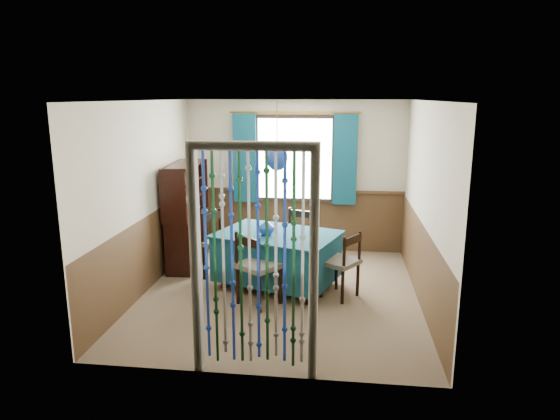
# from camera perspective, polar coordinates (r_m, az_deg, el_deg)

# --- Properties ---
(floor) EXTENTS (4.00, 4.00, 0.00)m
(floor) POSITION_cam_1_polar(r_m,az_deg,el_deg) (6.70, 0.01, -9.50)
(floor) COLOR brown
(floor) RESTS_ON ground
(ceiling) EXTENTS (4.00, 4.00, 0.00)m
(ceiling) POSITION_cam_1_polar(r_m,az_deg,el_deg) (6.20, 0.01, 12.40)
(ceiling) COLOR silver
(ceiling) RESTS_ON ground
(wall_back) EXTENTS (3.60, 0.00, 3.60)m
(wall_back) POSITION_cam_1_polar(r_m,az_deg,el_deg) (8.29, 1.70, 3.85)
(wall_back) COLOR beige
(wall_back) RESTS_ON ground
(wall_front) EXTENTS (3.60, 0.00, 3.60)m
(wall_front) POSITION_cam_1_polar(r_m,az_deg,el_deg) (4.42, -3.16, -4.31)
(wall_front) COLOR beige
(wall_front) RESTS_ON ground
(wall_left) EXTENTS (0.00, 4.00, 4.00)m
(wall_left) POSITION_cam_1_polar(r_m,az_deg,el_deg) (6.79, -15.25, 1.36)
(wall_left) COLOR beige
(wall_left) RESTS_ON ground
(wall_right) EXTENTS (0.00, 4.00, 4.00)m
(wall_right) POSITION_cam_1_polar(r_m,az_deg,el_deg) (6.37, 16.29, 0.57)
(wall_right) COLOR beige
(wall_right) RESTS_ON ground
(wainscot_back) EXTENTS (3.60, 0.00, 3.60)m
(wainscot_back) POSITION_cam_1_polar(r_m,az_deg,el_deg) (8.43, 1.66, -1.21)
(wainscot_back) COLOR #47301B
(wainscot_back) RESTS_ON ground
(wainscot_front) EXTENTS (3.60, 0.00, 3.60)m
(wainscot_front) POSITION_cam_1_polar(r_m,az_deg,el_deg) (4.71, -3.01, -13.01)
(wainscot_front) COLOR #47301B
(wainscot_front) RESTS_ON ground
(wainscot_left) EXTENTS (0.00, 4.00, 4.00)m
(wainscot_left) POSITION_cam_1_polar(r_m,az_deg,el_deg) (6.97, -14.77, -4.69)
(wainscot_left) COLOR #47301B
(wainscot_left) RESTS_ON ground
(wainscot_right) EXTENTS (0.00, 4.00, 4.00)m
(wainscot_right) POSITION_cam_1_polar(r_m,az_deg,el_deg) (6.57, 15.75, -5.84)
(wainscot_right) COLOR #47301B
(wainscot_right) RESTS_ON ground
(window) EXTENTS (1.32, 0.12, 1.42)m
(window) POSITION_cam_1_polar(r_m,az_deg,el_deg) (8.20, 1.69, 5.87)
(window) COLOR black
(window) RESTS_ON wall_back
(doorway) EXTENTS (1.16, 0.12, 2.18)m
(doorway) POSITION_cam_1_polar(r_m,az_deg,el_deg) (4.54, -3.00, -6.50)
(doorway) COLOR silver
(doorway) RESTS_ON ground
(dining_table) EXTENTS (1.83, 1.53, 0.75)m
(dining_table) POSITION_cam_1_polar(r_m,az_deg,el_deg) (6.80, -0.32, -5.24)
(dining_table) COLOR #104053
(dining_table) RESTS_ON floor
(chair_near) EXTENTS (0.64, 0.63, 0.94)m
(chair_near) POSITION_cam_1_polar(r_m,az_deg,el_deg) (6.20, -2.63, -6.47)
(chair_near) COLOR black
(chair_near) RESTS_ON floor
(chair_far) EXTENTS (0.55, 0.53, 0.91)m
(chair_far) POSITION_cam_1_polar(r_m,az_deg,el_deg) (7.45, 2.00, -3.26)
(chair_far) COLOR black
(chair_far) RESTS_ON floor
(chair_left) EXTENTS (0.61, 0.62, 0.96)m
(chair_left) POSITION_cam_1_polar(r_m,az_deg,el_deg) (7.16, -6.77, -3.79)
(chair_left) COLOR black
(chair_left) RESTS_ON floor
(chair_right) EXTENTS (0.59, 0.59, 0.88)m
(chair_right) POSITION_cam_1_polar(r_m,az_deg,el_deg) (6.48, 7.08, -6.00)
(chair_right) COLOR black
(chair_right) RESTS_ON floor
(sideboard) EXTENTS (0.52, 1.23, 1.57)m
(sideboard) POSITION_cam_1_polar(r_m,az_deg,el_deg) (7.79, -10.62, -2.18)
(sideboard) COLOR black
(sideboard) RESTS_ON floor
(pendant_lamp) EXTENTS (0.28, 0.28, 0.90)m
(pendant_lamp) POSITION_cam_1_polar(r_m,az_deg,el_deg) (6.51, -0.34, 6.04)
(pendant_lamp) COLOR olive
(pendant_lamp) RESTS_ON ceiling
(vase_table) EXTENTS (0.23, 0.23, 0.20)m
(vase_table) POSITION_cam_1_polar(r_m,az_deg,el_deg) (6.61, -1.56, -2.01)
(vase_table) COLOR navy
(vase_table) RESTS_ON dining_table
(bowl_shelf) EXTENTS (0.20, 0.20, 0.05)m
(bowl_shelf) POSITION_cam_1_polar(r_m,az_deg,el_deg) (7.37, -11.05, 1.27)
(bowl_shelf) COLOR beige
(bowl_shelf) RESTS_ON sideboard
(vase_sideboard) EXTENTS (0.22, 0.22, 0.18)m
(vase_sideboard) POSITION_cam_1_polar(r_m,az_deg,el_deg) (7.97, -9.69, 0.54)
(vase_sideboard) COLOR beige
(vase_sideboard) RESTS_ON sideboard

